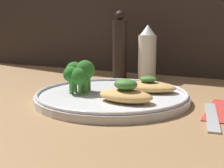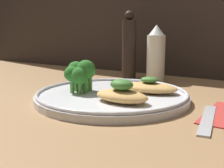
% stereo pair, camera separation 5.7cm
% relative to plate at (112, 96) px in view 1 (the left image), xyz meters
% --- Properties ---
extents(ground_plane, '(1.80, 1.80, 0.01)m').
position_rel_plate_xyz_m(ground_plane, '(0.00, 0.00, -0.01)').
color(ground_plane, '#936D47').
extents(plate, '(0.31, 0.31, 0.02)m').
position_rel_plate_xyz_m(plate, '(0.00, 0.00, 0.00)').
color(plate, silver).
rests_on(plate, ground_plane).
extents(grilled_meat_front, '(0.10, 0.06, 0.04)m').
position_rel_plate_xyz_m(grilled_meat_front, '(0.05, -0.05, 0.02)').
color(grilled_meat_front, tan).
rests_on(grilled_meat_front, plate).
extents(grilled_meat_middle, '(0.13, 0.08, 0.03)m').
position_rel_plate_xyz_m(grilled_meat_middle, '(0.06, 0.05, 0.02)').
color(grilled_meat_middle, tan).
rests_on(grilled_meat_middle, plate).
extents(broccoli_bunch, '(0.07, 0.07, 0.07)m').
position_rel_plate_xyz_m(broccoli_bunch, '(-0.06, -0.02, 0.05)').
color(broccoli_bunch, '#569942').
rests_on(broccoli_bunch, plate).
extents(sauce_bottle, '(0.05, 0.05, 0.16)m').
position_rel_plate_xyz_m(sauce_bottle, '(-0.02, 0.25, 0.06)').
color(sauce_bottle, silver).
rests_on(sauce_bottle, ground_plane).
extents(pepper_grinder, '(0.04, 0.04, 0.20)m').
position_rel_plate_xyz_m(pepper_grinder, '(-0.10, 0.25, 0.08)').
color(pepper_grinder, black).
rests_on(pepper_grinder, ground_plane).
extents(fork, '(0.05, 0.16, 0.01)m').
position_rel_plate_xyz_m(fork, '(0.20, -0.03, -0.01)').
color(fork, '#B2B2B7').
rests_on(fork, ground_plane).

